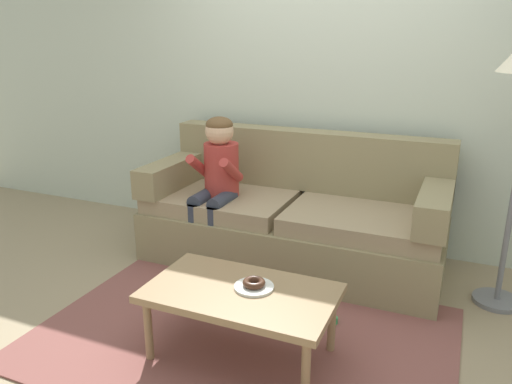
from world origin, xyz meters
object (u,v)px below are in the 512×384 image
person_child (217,176)px  toy_controller (319,318)px  donut (254,283)px  coffee_table (241,297)px  couch (294,218)px

person_child → toy_controller: 1.30m
donut → toy_controller: 0.65m
person_child → coffee_table: bearing=-56.8°
person_child → toy_controller: person_child is taller
donut → toy_controller: (0.24, 0.45, -0.41)m
person_child → couch: bearing=21.3°
couch → coffee_table: (0.15, -1.26, 0.01)m
couch → person_child: person_child is taller
couch → coffee_table: couch is taller
coffee_table → person_child: (-0.69, 1.05, 0.31)m
person_child → donut: (0.74, -1.01, -0.24)m
couch → person_child: size_ratio=1.99×
couch → donut: couch is taller
coffee_table → donut: donut is taller
person_child → donut: person_child is taller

